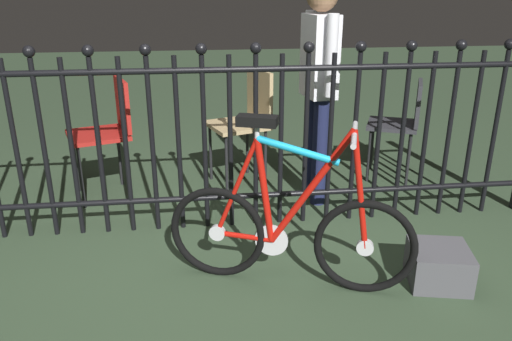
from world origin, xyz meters
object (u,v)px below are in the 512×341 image
object	(u,v)px
chair_red	(108,125)
display_crate	(439,265)
chair_tan	(247,115)
person_visitor	(319,76)
chair_charcoal	(402,119)
bicycle	(289,229)

from	to	relation	value
chair_red	display_crate	bearing A→B (deg)	-37.32
chair_tan	person_visitor	xyz separation A→B (m)	(0.46, -0.42, 0.37)
chair_charcoal	chair_red	bearing A→B (deg)	-178.41
chair_charcoal	display_crate	bearing A→B (deg)	-103.82
chair_tan	chair_charcoal	distance (m)	1.26
bicycle	chair_red	size ratio (longest dim) A/B	1.42
bicycle	person_visitor	size ratio (longest dim) A/B	0.80
chair_charcoal	display_crate	distance (m)	1.63
chair_charcoal	display_crate	xyz separation A→B (m)	(-0.38, -1.53, -0.40)
chair_tan	bicycle	bearing A→B (deg)	-87.56
chair_red	chair_tan	world-z (taller)	chair_tan
bicycle	chair_red	bearing A→B (deg)	128.85
chair_charcoal	person_visitor	bearing A→B (deg)	-156.52
bicycle	person_visitor	xyz separation A→B (m)	(0.40, 1.10, 0.60)
display_crate	bicycle	bearing A→B (deg)	173.76
chair_charcoal	person_visitor	distance (m)	0.96
chair_red	chair_charcoal	size ratio (longest dim) A/B	1.09
chair_tan	display_crate	world-z (taller)	chair_tan
bicycle	chair_charcoal	distance (m)	1.88
person_visitor	display_crate	bearing A→B (deg)	-70.74
display_crate	chair_charcoal	bearing A→B (deg)	76.18
bicycle	display_crate	size ratio (longest dim) A/B	4.09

